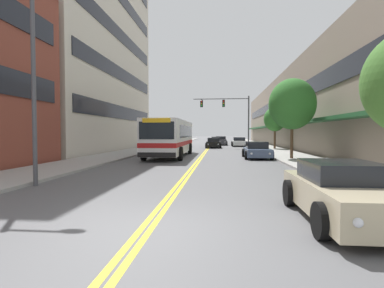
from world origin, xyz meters
name	(u,v)px	position (x,y,z in m)	size (l,w,h in m)	color
ground_plane	(209,146)	(0.00, 37.00, 0.00)	(240.00, 240.00, 0.00)	#565659
sidewalk_left	(159,146)	(-7.30, 37.00, 0.07)	(3.60, 106.00, 0.13)	#9E9B96
sidewalk_right	(261,146)	(7.30, 37.00, 0.07)	(3.60, 106.00, 0.13)	#9E9B96
centre_line	(209,146)	(0.00, 37.00, 0.00)	(0.34, 106.00, 0.01)	yellow
office_tower_left	(70,38)	(-15.34, 26.55, 12.59)	(12.08, 24.75, 25.18)	beige
storefront_row_right	(305,112)	(13.33, 37.00, 4.81)	(9.10, 68.00, 9.64)	gray
city_bus	(171,136)	(-2.60, 18.65, 1.68)	(2.94, 11.09, 2.96)	silver
car_navy_parked_left_mid	(173,144)	(-4.41, 31.39, 0.60)	(2.11, 4.60, 1.32)	#19234C
car_beige_parked_right_foreground	(343,193)	(4.27, 0.92, 0.62)	(2.00, 4.30, 1.31)	#BCAD89
car_slate_blue_parked_right_mid	(257,151)	(4.36, 17.48, 0.59)	(2.07, 4.37, 1.28)	#475675
car_white_parked_right_far	(239,142)	(4.29, 38.03, 0.61)	(2.18, 4.75, 1.31)	white
car_black_moving_lead	(214,143)	(0.68, 33.41, 0.61)	(2.06, 4.41, 1.31)	black
car_dark_grey_moving_second	(221,141)	(1.65, 42.12, 0.65)	(2.06, 4.65, 1.39)	#38383D
car_champagne_moving_third	(215,140)	(0.61, 52.29, 0.57)	(1.97, 4.87, 1.19)	beige
traffic_signal_mast	(230,111)	(2.74, 33.28, 4.85)	(7.28, 0.38, 6.74)	#47474C
street_lamp_left_near	(38,46)	(-5.10, 4.38, 5.13)	(1.79, 0.28, 8.84)	#47474C
street_tree_right_mid	(292,104)	(6.66, 16.05, 4.02)	(3.31, 3.31, 5.72)	brown
street_tree_right_far	(275,119)	(7.90, 29.71, 3.55)	(2.57, 2.57, 4.84)	brown
fire_hydrant	(327,167)	(5.95, 6.84, 0.53)	(0.35, 0.27, 0.80)	#B7B7BC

